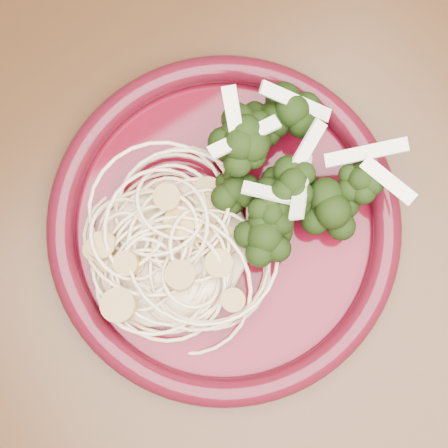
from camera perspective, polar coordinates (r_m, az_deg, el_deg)
name	(u,v)px	position (r m, az deg, el deg)	size (l,w,h in m)	color
dining_table	(289,260)	(0.62, 5.95, -3.26)	(1.20, 0.80, 0.75)	#472814
dinner_plate	(224,226)	(0.51, 0.00, -0.14)	(0.33, 0.33, 0.02)	#500613
spaghetti_pile	(169,250)	(0.50, -5.07, -2.39)	(0.14, 0.12, 0.03)	beige
scallop_cluster	(164,245)	(0.47, -5.47, -1.94)	(0.13, 0.13, 0.04)	tan
broccoli_pile	(292,189)	(0.50, 6.25, 3.19)	(0.09, 0.15, 0.05)	black
onion_garnish	(297,181)	(0.47, 6.68, 3.97)	(0.07, 0.10, 0.06)	#F0ECC9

